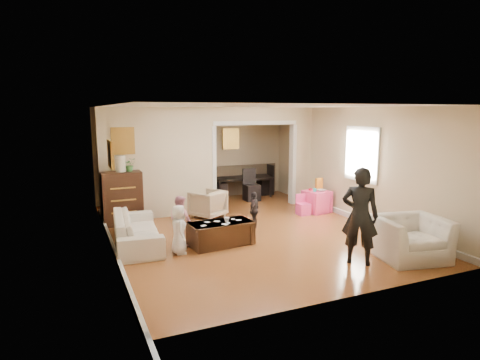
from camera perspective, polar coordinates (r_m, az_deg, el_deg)
name	(u,v)px	position (r m, az deg, el deg)	size (l,w,h in m)	color
floor	(244,230)	(8.80, 0.52, -6.95)	(7.00, 7.00, 0.00)	#AC5B2C
partition_left	(160,163)	(9.81, -11.16, 2.34)	(2.75, 0.18, 2.60)	beige
partition_right	(300,156)	(11.26, 8.39, 3.34)	(0.55, 0.18, 2.60)	beige
partition_header	(255,114)	(10.53, 2.08, 9.15)	(2.22, 0.18, 0.35)	beige
window_pane	(362,154)	(9.60, 16.64, 3.47)	(0.03, 0.95, 1.10)	white
framed_art_partition	(123,141)	(9.52, -16.01, 5.27)	(0.45, 0.03, 0.55)	brown
framed_art_sofa_wall	(110,154)	(7.19, -17.62, 3.49)	(0.03, 0.55, 0.40)	brown
framed_art_alcove	(231,139)	(12.06, -1.30, 5.76)	(0.45, 0.03, 0.55)	brown
sofa	(137,230)	(8.01, -14.18, -6.72)	(2.03, 0.79, 0.59)	beige
armchair_back	(208,204)	(9.77, -4.53, -3.34)	(0.69, 0.71, 0.65)	tan
armchair_front	(410,238)	(7.63, 22.65, -7.52)	(1.11, 0.97, 0.72)	beige
dresser	(122,198)	(9.50, -16.12, -2.43)	(0.86, 0.48, 1.18)	#321A0F
table_lamp	(120,164)	(9.37, -16.34, 2.19)	(0.22, 0.22, 0.36)	beige
potted_plant	(130,165)	(9.40, -15.12, 2.08)	(0.27, 0.23, 0.30)	#397433
coffee_table	(221,233)	(7.80, -2.69, -7.45)	(1.18, 0.59, 0.44)	#3B2213
coffee_cup	(227,220)	(7.72, -1.88, -5.56)	(0.10, 0.10, 0.09)	silver
play_table	(317,201)	(10.43, 10.65, -2.96)	(0.56, 0.56, 0.54)	#FF4384
cereal_box	(319,184)	(10.49, 10.96, -0.55)	(0.20, 0.07, 0.30)	yellow
cyan_cup	(315,190)	(10.27, 10.39, -1.37)	(0.08, 0.08, 0.08)	#27C5C1
toy_block	(310,189)	(10.40, 9.78, -1.30)	(0.08, 0.06, 0.05)	red
play_bowl	(321,191)	(10.30, 11.30, -1.45)	(0.22, 0.22, 0.05)	silver
dining_table	(243,186)	(12.13, 0.36, -0.89)	(1.69, 0.94, 0.60)	black
adult_person	(360,216)	(7.00, 16.38, -4.81)	(0.59, 0.39, 1.63)	black
child_kneel_a	(179,229)	(7.36, -8.54, -6.84)	(0.43, 0.28, 0.88)	white
child_kneel_b	(180,220)	(7.81, -8.33, -5.61)	(0.46, 0.36, 0.95)	pink
child_toddler	(254,210)	(8.82, 1.98, -4.22)	(0.47, 0.20, 0.81)	black
craft_papers	(221,222)	(7.71, -2.67, -5.92)	(0.85, 0.40, 0.00)	white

